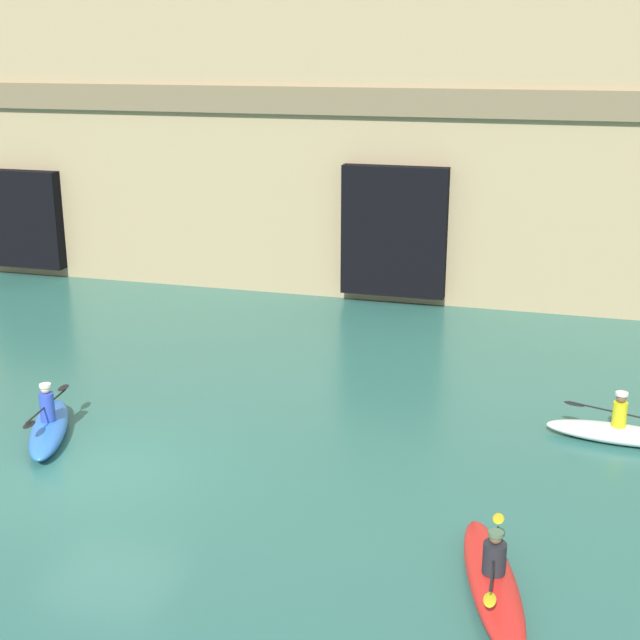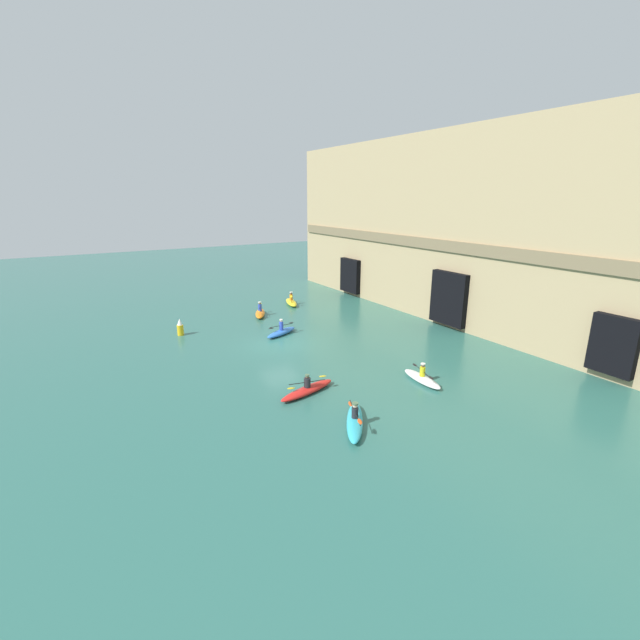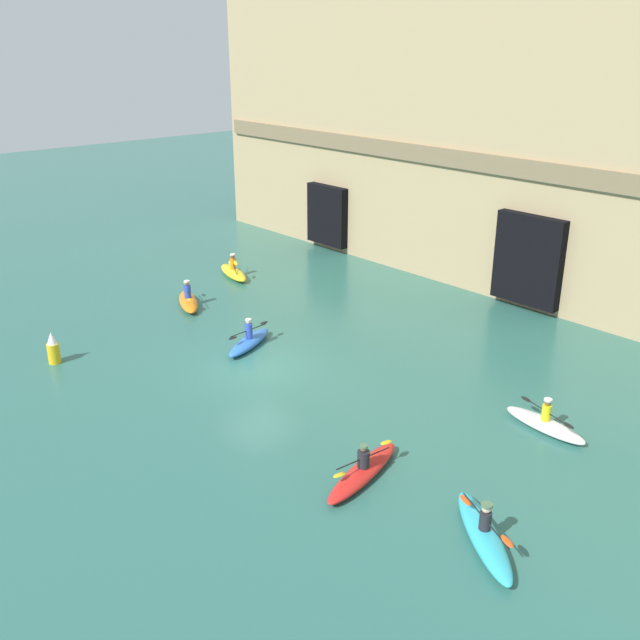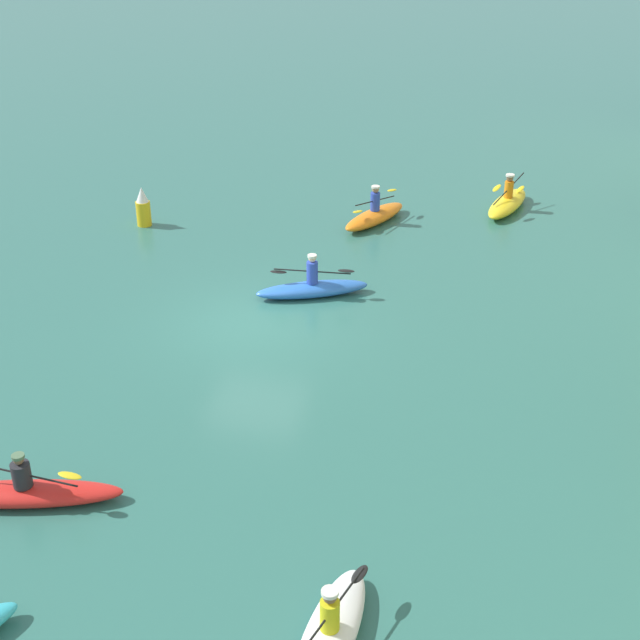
% 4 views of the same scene
% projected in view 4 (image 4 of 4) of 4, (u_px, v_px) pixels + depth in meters
% --- Properties ---
extents(ground_plane, '(120.00, 120.00, 0.00)m').
position_uv_depth(ground_plane, '(255.00, 323.00, 22.33)').
color(ground_plane, '#2D665B').
extents(kayak_blue, '(1.90, 3.03, 1.19)m').
position_uv_depth(kayak_blue, '(312.00, 288.00, 23.56)').
color(kayak_blue, blue).
rests_on(kayak_blue, ground).
extents(kayak_yellow, '(3.10, 1.58, 1.22)m').
position_uv_depth(kayak_yellow, '(507.00, 203.00, 29.24)').
color(kayak_yellow, yellow).
rests_on(kayak_yellow, ground).
extents(kayak_orange, '(2.95, 1.95, 1.23)m').
position_uv_depth(kayak_orange, '(375.00, 215.00, 28.21)').
color(kayak_orange, orange).
rests_on(kayak_orange, ground).
extents(kayak_red, '(1.59, 3.61, 1.05)m').
position_uv_depth(kayak_red, '(25.00, 492.00, 16.08)').
color(kayak_red, red).
rests_on(kayak_red, ground).
extents(kayak_white, '(2.93, 0.99, 1.09)m').
position_uv_depth(kayak_white, '(330.00, 635.00, 13.15)').
color(kayak_white, white).
rests_on(kayak_white, ground).
extents(marker_buoy, '(0.46, 0.46, 1.26)m').
position_uv_depth(marker_buoy, '(143.00, 208.00, 27.90)').
color(marker_buoy, yellow).
rests_on(marker_buoy, ground).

